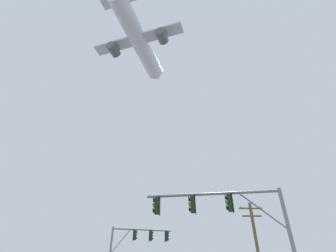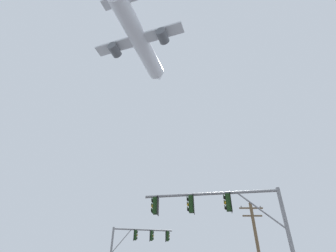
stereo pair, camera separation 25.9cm
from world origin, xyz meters
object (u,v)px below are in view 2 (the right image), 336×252
signal_pole_near (225,215)px  signal_pole_far (135,245)px  airplane (140,41)px  utility_pole (258,248)px

signal_pole_near → signal_pole_far: 14.49m
airplane → utility_pole: bearing=-38.2°
signal_pole_near → signal_pole_far: signal_pole_far is taller
signal_pole_near → utility_pole: (4.82, 10.37, -0.25)m
signal_pole_far → airplane: size_ratio=0.28×
signal_pole_far → signal_pole_near: bearing=-65.1°
signal_pole_far → airplane: 41.12m
signal_pole_far → airplane: (-2.76, 7.99, 40.24)m
signal_pole_near → utility_pole: 11.44m
signal_pole_near → utility_pole: bearing=65.1°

